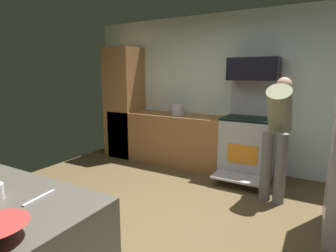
# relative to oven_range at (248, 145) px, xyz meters

# --- Properties ---
(ground_plane) EXTENTS (5.20, 4.80, 0.02)m
(ground_plane) POSITION_rel_oven_range_xyz_m (-0.54, -1.97, -0.52)
(ground_plane) COLOR brown
(wall_back) EXTENTS (5.20, 0.12, 2.60)m
(wall_back) POSITION_rel_oven_range_xyz_m (-0.54, 0.37, 0.79)
(wall_back) COLOR silver
(wall_back) RESTS_ON ground
(lower_cabinet_run) EXTENTS (2.40, 0.60, 0.90)m
(lower_cabinet_run) POSITION_rel_oven_range_xyz_m (-1.44, 0.01, -0.06)
(lower_cabinet_run) COLOR #9C683B
(lower_cabinet_run) RESTS_ON ground
(cabinet_column) EXTENTS (0.60, 0.60, 2.10)m
(cabinet_column) POSITION_rel_oven_range_xyz_m (-2.44, 0.01, 0.54)
(cabinet_column) COLOR #9C683B
(cabinet_column) RESTS_ON ground
(oven_range) EXTENTS (0.76, 0.99, 1.51)m
(oven_range) POSITION_rel_oven_range_xyz_m (0.00, 0.00, 0.00)
(oven_range) COLOR #B6B3B9
(oven_range) RESTS_ON ground
(microwave) EXTENTS (0.74, 0.38, 0.34)m
(microwave) POSITION_rel_oven_range_xyz_m (0.00, 0.09, 1.17)
(microwave) COLOR black
(microwave) RESTS_ON oven_range
(person_cook) EXTENTS (0.31, 0.65, 1.57)m
(person_cook) POSITION_rel_oven_range_xyz_m (0.49, -0.58, 0.42)
(person_cook) COLOR slate
(person_cook) RESTS_ON ground
(knife_chef) EXTENTS (0.05, 0.23, 0.01)m
(knife_chef) POSITION_rel_oven_range_xyz_m (-0.43, -3.30, 0.40)
(knife_chef) COLOR #B7BABF
(knife_chef) RESTS_ON counter_island
(stock_pot) EXTENTS (0.24, 0.24, 0.19)m
(stock_pot) POSITION_rel_oven_range_xyz_m (-1.27, 0.01, 0.49)
(stock_pot) COLOR #B9B3C3
(stock_pot) RESTS_ON lower_cabinet_run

